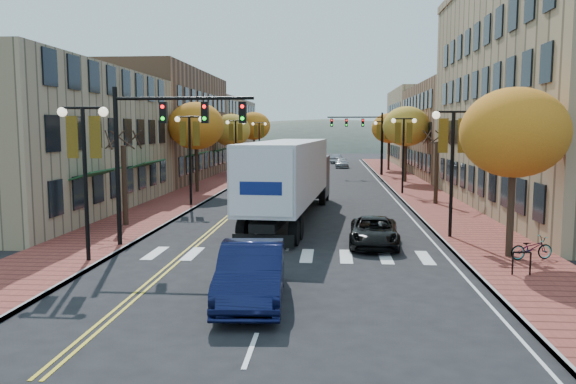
% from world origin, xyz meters
% --- Properties ---
extents(ground, '(200.00, 200.00, 0.00)m').
position_xyz_m(ground, '(0.00, 0.00, 0.00)').
color(ground, black).
rests_on(ground, ground).
extents(sidewalk_left, '(4.00, 85.00, 0.15)m').
position_xyz_m(sidewalk_left, '(-9.00, 32.50, 0.07)').
color(sidewalk_left, brown).
rests_on(sidewalk_left, ground).
extents(sidewalk_right, '(4.00, 85.00, 0.15)m').
position_xyz_m(sidewalk_right, '(9.00, 32.50, 0.07)').
color(sidewalk_right, brown).
rests_on(sidewalk_right, ground).
extents(building_left_near, '(12.00, 22.00, 9.00)m').
position_xyz_m(building_left_near, '(-17.00, 13.00, 4.50)').
color(building_left_near, '#9E8966').
rests_on(building_left_near, ground).
extents(building_left_mid, '(12.00, 24.00, 11.00)m').
position_xyz_m(building_left_mid, '(-17.00, 36.00, 5.50)').
color(building_left_mid, brown).
rests_on(building_left_mid, ground).
extents(building_left_far, '(12.00, 26.00, 9.50)m').
position_xyz_m(building_left_far, '(-17.00, 61.00, 4.75)').
color(building_left_far, '#9E8966').
rests_on(building_left_far, ground).
extents(building_right_mid, '(15.00, 24.00, 10.00)m').
position_xyz_m(building_right_mid, '(18.50, 42.00, 5.00)').
color(building_right_mid, brown).
rests_on(building_right_mid, ground).
extents(building_right_far, '(15.00, 20.00, 11.00)m').
position_xyz_m(building_right_far, '(18.50, 64.00, 5.50)').
color(building_right_far, '#9E8966').
rests_on(building_right_far, ground).
extents(tree_left_a, '(0.28, 0.28, 4.20)m').
position_xyz_m(tree_left_a, '(-9.00, 8.00, 2.25)').
color(tree_left_a, '#382619').
rests_on(tree_left_a, sidewalk_left).
extents(tree_left_b, '(4.48, 4.48, 7.21)m').
position_xyz_m(tree_left_b, '(-9.00, 24.00, 5.45)').
color(tree_left_b, '#382619').
rests_on(tree_left_b, sidewalk_left).
extents(tree_left_c, '(4.16, 4.16, 6.69)m').
position_xyz_m(tree_left_c, '(-9.00, 40.00, 5.05)').
color(tree_left_c, '#382619').
rests_on(tree_left_c, sidewalk_left).
extents(tree_left_d, '(4.61, 4.61, 7.42)m').
position_xyz_m(tree_left_d, '(-9.00, 58.00, 5.60)').
color(tree_left_d, '#382619').
rests_on(tree_left_d, sidewalk_left).
extents(tree_right_a, '(4.16, 4.16, 6.69)m').
position_xyz_m(tree_right_a, '(9.00, 2.00, 5.05)').
color(tree_right_a, '#382619').
rests_on(tree_right_a, sidewalk_right).
extents(tree_right_b, '(0.28, 0.28, 4.20)m').
position_xyz_m(tree_right_b, '(9.00, 18.00, 2.25)').
color(tree_right_b, '#382619').
rests_on(tree_right_b, sidewalk_right).
extents(tree_right_c, '(4.48, 4.48, 7.21)m').
position_xyz_m(tree_right_c, '(9.00, 34.00, 5.45)').
color(tree_right_c, '#382619').
rests_on(tree_right_c, sidewalk_right).
extents(tree_right_d, '(4.35, 4.35, 7.00)m').
position_xyz_m(tree_right_d, '(9.00, 50.00, 5.29)').
color(tree_right_d, '#382619').
rests_on(tree_right_d, sidewalk_right).
extents(lamp_left_a, '(1.96, 0.36, 6.05)m').
position_xyz_m(lamp_left_a, '(-7.50, 0.00, 4.29)').
color(lamp_left_a, black).
rests_on(lamp_left_a, ground).
extents(lamp_left_b, '(1.96, 0.36, 6.05)m').
position_xyz_m(lamp_left_b, '(-7.50, 16.00, 4.29)').
color(lamp_left_b, black).
rests_on(lamp_left_b, ground).
extents(lamp_left_c, '(1.96, 0.36, 6.05)m').
position_xyz_m(lamp_left_c, '(-7.50, 34.00, 4.29)').
color(lamp_left_c, black).
rests_on(lamp_left_c, ground).
extents(lamp_left_d, '(1.96, 0.36, 6.05)m').
position_xyz_m(lamp_left_d, '(-7.50, 52.00, 4.29)').
color(lamp_left_d, black).
rests_on(lamp_left_d, ground).
extents(lamp_right_a, '(1.96, 0.36, 6.05)m').
position_xyz_m(lamp_right_a, '(7.50, 6.00, 4.29)').
color(lamp_right_a, black).
rests_on(lamp_right_a, ground).
extents(lamp_right_b, '(1.96, 0.36, 6.05)m').
position_xyz_m(lamp_right_b, '(7.50, 24.00, 4.29)').
color(lamp_right_b, black).
rests_on(lamp_right_b, ground).
extents(lamp_right_c, '(1.96, 0.36, 6.05)m').
position_xyz_m(lamp_right_c, '(7.50, 42.00, 4.29)').
color(lamp_right_c, black).
rests_on(lamp_right_c, ground).
extents(traffic_mast_near, '(6.10, 0.35, 7.00)m').
position_xyz_m(traffic_mast_near, '(-5.48, 3.00, 4.92)').
color(traffic_mast_near, black).
rests_on(traffic_mast_near, ground).
extents(traffic_mast_far, '(6.10, 0.34, 7.00)m').
position_xyz_m(traffic_mast_far, '(5.48, 42.00, 4.92)').
color(traffic_mast_far, black).
rests_on(traffic_mast_far, ground).
extents(semi_truck, '(4.30, 18.32, 4.54)m').
position_xyz_m(semi_truck, '(-0.39, 11.48, 2.65)').
color(semi_truck, black).
rests_on(semi_truck, ground).
extents(navy_sedan, '(2.24, 5.51, 1.78)m').
position_xyz_m(navy_sedan, '(-0.50, -4.29, 0.89)').
color(navy_sedan, '#0D1235').
rests_on(navy_sedan, ground).
extents(black_suv, '(2.39, 4.74, 1.28)m').
position_xyz_m(black_suv, '(3.80, 4.22, 0.64)').
color(black_suv, black).
rests_on(black_suv, ground).
extents(car_far_white, '(2.41, 4.81, 1.58)m').
position_xyz_m(car_far_white, '(-0.50, 52.97, 0.79)').
color(car_far_white, silver).
rests_on(car_far_white, ground).
extents(car_far_silver, '(1.78, 4.36, 1.27)m').
position_xyz_m(car_far_silver, '(3.31, 55.27, 0.63)').
color(car_far_silver, '#93949A').
rests_on(car_far_silver, ground).
extents(car_far_oncoming, '(1.97, 4.28, 1.36)m').
position_xyz_m(car_far_oncoming, '(2.66, 65.41, 0.68)').
color(car_far_oncoming, '#9A9AA1').
rests_on(car_far_oncoming, ground).
extents(bicycle, '(1.83, 1.02, 0.91)m').
position_xyz_m(bicycle, '(9.66, 1.41, 0.61)').
color(bicycle, gray).
rests_on(bicycle, sidewalk_right).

